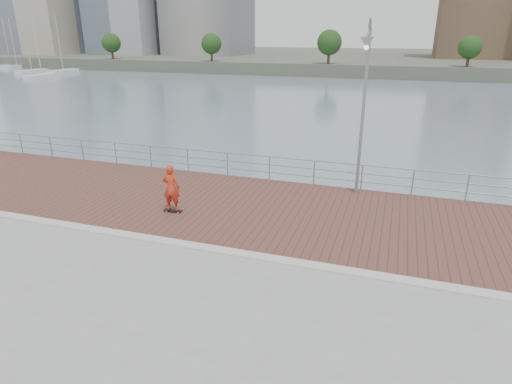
% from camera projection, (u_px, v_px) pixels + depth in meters
% --- Properties ---
extents(water, '(400.00, 400.00, 0.00)m').
position_uv_depth(water, '(236.00, 308.00, 13.76)').
color(water, slate).
rests_on(water, ground).
extents(brick_lane, '(40.00, 6.80, 0.02)m').
position_uv_depth(brick_lane, '(269.00, 210.00, 16.26)').
color(brick_lane, brown).
rests_on(brick_lane, seawall).
extents(curb, '(40.00, 0.40, 0.06)m').
position_uv_depth(curb, '(235.00, 253.00, 13.05)').
color(curb, '#B7B5AD').
rests_on(curb, seawall).
extents(far_shore, '(320.00, 95.00, 2.50)m').
position_uv_depth(far_shore, '(389.00, 59.00, 122.14)').
color(far_shore, '#4C5142').
rests_on(far_shore, ground).
extents(guardrail, '(39.06, 0.06, 1.13)m').
position_uv_depth(guardrail, '(291.00, 167.00, 19.04)').
color(guardrail, '#8C9EA8').
rests_on(guardrail, brick_lane).
extents(street_lamp, '(0.48, 1.39, 6.54)m').
position_uv_depth(street_lamp, '(365.00, 81.00, 15.91)').
color(street_lamp, gray).
rests_on(street_lamp, brick_lane).
extents(skateboard, '(0.72, 0.27, 0.08)m').
position_uv_depth(skateboard, '(173.00, 210.00, 16.01)').
color(skateboard, black).
rests_on(skateboard, brick_lane).
extents(skateboarder, '(0.69, 0.50, 1.77)m').
position_uv_depth(skateboarder, '(171.00, 188.00, 15.69)').
color(skateboarder, red).
rests_on(skateboarder, skateboard).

